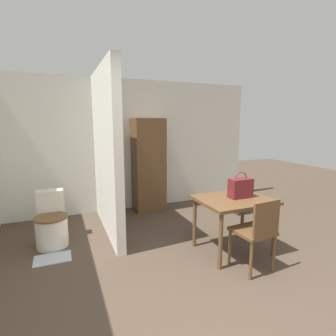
% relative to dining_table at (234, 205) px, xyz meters
% --- Properties ---
extents(ground_plane, '(16.00, 16.00, 0.00)m').
position_rel_dining_table_xyz_m(ground_plane, '(-0.88, -1.13, -0.63)').
color(ground_plane, '#4C3D30').
extents(wall_back, '(5.33, 0.12, 2.50)m').
position_rel_dining_table_xyz_m(wall_back, '(-0.88, 2.33, 0.62)').
color(wall_back, silver).
rests_on(wall_back, ground_plane).
extents(partition_wall, '(0.12, 1.86, 2.50)m').
position_rel_dining_table_xyz_m(partition_wall, '(-1.40, 1.34, 0.62)').
color(partition_wall, silver).
rests_on(partition_wall, ground_plane).
extents(dining_table, '(0.93, 0.75, 0.73)m').
position_rel_dining_table_xyz_m(dining_table, '(0.00, 0.00, 0.00)').
color(dining_table, brown).
rests_on(dining_table, ground_plane).
extents(wooden_chair, '(0.44, 0.44, 0.87)m').
position_rel_dining_table_xyz_m(wooden_chair, '(-0.05, -0.50, -0.15)').
color(wooden_chair, brown).
rests_on(wooden_chair, ground_plane).
extents(toilet, '(0.44, 0.59, 0.73)m').
position_rel_dining_table_xyz_m(toilet, '(-2.22, 1.13, -0.34)').
color(toilet, silver).
rests_on(toilet, ground_plane).
extents(handbag, '(0.30, 0.15, 0.34)m').
position_rel_dining_table_xyz_m(handbag, '(0.10, 0.00, 0.22)').
color(handbag, maroon).
rests_on(handbag, dining_table).
extents(wooden_cabinet, '(0.57, 0.47, 1.77)m').
position_rel_dining_table_xyz_m(wooden_cabinet, '(-0.49, 2.03, 0.25)').
color(wooden_cabinet, brown).
rests_on(wooden_cabinet, ground_plane).
extents(bath_mat, '(0.44, 0.30, 0.01)m').
position_rel_dining_table_xyz_m(bath_mat, '(-2.22, 0.68, -0.63)').
color(bath_mat, '#B2BCC6').
rests_on(bath_mat, ground_plane).
extents(space_heater, '(0.27, 0.16, 0.45)m').
position_rel_dining_table_xyz_m(space_heater, '(1.05, 1.13, -0.41)').
color(space_heater, '#2D2D33').
rests_on(space_heater, ground_plane).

